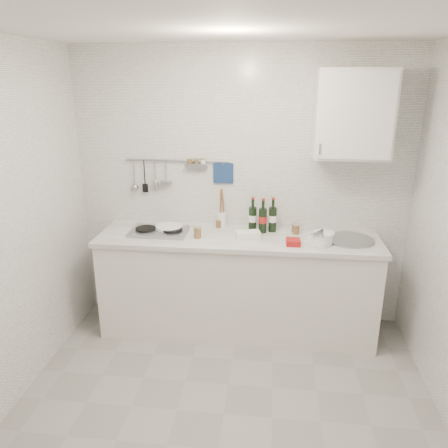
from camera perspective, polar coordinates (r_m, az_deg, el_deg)
name	(u,v)px	position (r m, az deg, el deg)	size (l,w,h in m)	color
floor	(224,414)	(3.32, -0.03, -23.55)	(3.00, 3.00, 0.00)	gray
ceiling	(224,22)	(2.47, -0.04, 24.88)	(3.00, 3.00, 0.00)	silver
back_wall	(241,191)	(3.98, 2.23, 4.37)	(3.00, 0.02, 2.50)	silver
counter	(238,286)	(3.99, 1.85, -8.16)	(2.44, 0.64, 0.96)	silver
wall_rail	(175,171)	(3.99, -6.41, 6.92)	(0.98, 0.09, 0.34)	#93969B
wall_cabinet	(353,114)	(3.73, 16.50, 13.60)	(0.60, 0.38, 0.70)	silver
plate_stack_hob	(168,229)	(3.93, -7.33, -0.60)	(0.27, 0.26, 0.05)	#4A70A7
plate_stack_sink	(321,238)	(3.70, 12.55, -1.82)	(0.23, 0.22, 0.10)	white
wine_bottles	(263,215)	(3.86, 5.08, 1.18)	(0.25, 0.11, 0.31)	black
butter_dish	(248,235)	(3.73, 3.12, -1.42)	(0.21, 0.10, 0.06)	white
strawberry_punnet	(293,242)	(3.63, 9.03, -2.34)	(0.12, 0.12, 0.05)	red
utensil_crock	(222,218)	(4.00, -0.29, 0.83)	(0.09, 0.09, 0.36)	white
jar_a	(219,223)	(3.99, -0.68, 0.11)	(0.06, 0.06, 0.08)	brown
jar_b	(295,227)	(3.93, 9.23, -0.44)	(0.06, 0.06, 0.08)	brown
jar_c	(296,229)	(3.88, 9.40, -0.65)	(0.06, 0.06, 0.09)	brown
jar_d	(198,232)	(3.74, -3.47, -1.09)	(0.07, 0.07, 0.10)	brown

